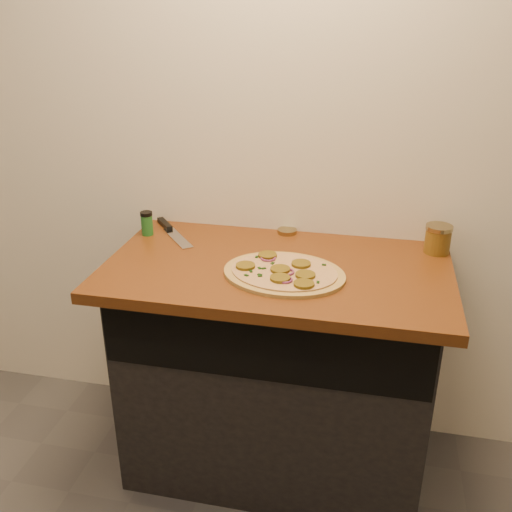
% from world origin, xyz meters
% --- Properties ---
extents(cabinet, '(1.10, 0.60, 0.86)m').
position_xyz_m(cabinet, '(0.00, 1.45, 0.43)').
color(cabinet, black).
rests_on(cabinet, ground).
extents(countertop, '(1.20, 0.70, 0.04)m').
position_xyz_m(countertop, '(0.00, 1.42, 0.88)').
color(countertop, brown).
rests_on(countertop, cabinet).
extents(pizza, '(0.46, 0.46, 0.03)m').
position_xyz_m(pizza, '(0.04, 1.34, 0.91)').
color(pizza, tan).
rests_on(pizza, countertop).
extents(chefs_knife, '(0.23, 0.28, 0.02)m').
position_xyz_m(chefs_knife, '(-0.47, 1.63, 0.91)').
color(chefs_knife, '#B7BAC1').
rests_on(chefs_knife, countertop).
extents(mason_jar_lid, '(0.09, 0.09, 0.02)m').
position_xyz_m(mason_jar_lid, '(-0.01, 1.72, 0.91)').
color(mason_jar_lid, '#8E7D52').
rests_on(mason_jar_lid, countertop).
extents(salsa_jar, '(0.10, 0.10, 0.10)m').
position_xyz_m(salsa_jar, '(0.55, 1.65, 0.95)').
color(salsa_jar, '#A82810').
rests_on(salsa_jar, countertop).
extents(spice_shaker, '(0.05, 0.05, 0.09)m').
position_xyz_m(spice_shaker, '(-0.55, 1.59, 0.95)').
color(spice_shaker, '#1F6426').
rests_on(spice_shaker, countertop).
extents(flour_spill, '(0.22, 0.22, 0.00)m').
position_xyz_m(flour_spill, '(0.13, 1.42, 0.90)').
color(flour_spill, white).
rests_on(flour_spill, countertop).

